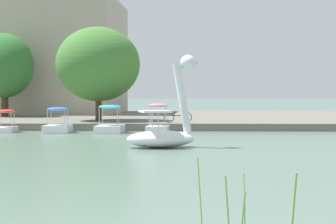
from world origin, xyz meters
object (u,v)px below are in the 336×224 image
pedal_boat_blue (58,125)px  bicycle_parked (178,117)px  swan_boat (165,128)px  pedal_boat_cyan (110,125)px  pedal_boat_red (6,125)px  tree_broadleaf_left (5,66)px  tree_broadleaf_behind_dock (98,64)px  pedal_boat_pink (158,124)px

pedal_boat_blue → bicycle_parked: (6.70, 2.62, 0.33)m
swan_boat → bicycle_parked: (0.42, 11.21, -0.02)m
pedal_boat_cyan → pedal_boat_red: 5.92m
pedal_boat_cyan → pedal_boat_blue: bearing=178.0°
pedal_boat_cyan → bicycle_parked: (3.76, 2.73, 0.31)m
tree_broadleaf_left → tree_broadleaf_behind_dock: bearing=-38.4°
tree_broadleaf_behind_dock → bicycle_parked: size_ratio=4.44×
pedal_boat_red → bicycle_parked: pedal_boat_red is taller
swan_boat → tree_broadleaf_behind_dock: 15.07m
pedal_boat_red → bicycle_parked: (9.67, 2.46, 0.33)m
pedal_boat_cyan → tree_broadleaf_left: (-9.74, 11.98, 3.90)m
tree_broadleaf_left → pedal_boat_blue: bearing=-60.2°
pedal_boat_blue → bicycle_parked: bearing=21.4°
swan_boat → pedal_boat_blue: bearing=126.2°
pedal_boat_cyan → bicycle_parked: bearing=35.9°
pedal_boat_blue → bicycle_parked: size_ratio=1.33×
pedal_boat_cyan → tree_broadleaf_behind_dock: bearing=105.0°
pedal_boat_cyan → pedal_boat_red: bearing=177.4°
pedal_boat_red → bicycle_parked: size_ratio=1.10×
pedal_boat_cyan → pedal_boat_blue: size_ratio=1.04×
swan_boat → bicycle_parked: swan_boat is taller
pedal_boat_cyan → pedal_boat_blue: 2.94m
pedal_boat_red → pedal_boat_cyan: bearing=-2.6°
swan_boat → tree_broadleaf_left: tree_broadleaf_left is taller
pedal_boat_cyan → tree_broadleaf_left: 15.92m
pedal_boat_red → tree_broadleaf_behind_dock: bearing=49.1°
pedal_boat_cyan → tree_broadleaf_behind_dock: size_ratio=0.31×
swan_boat → pedal_boat_blue: swan_boat is taller
pedal_boat_cyan → pedal_boat_red: (-5.91, 0.27, -0.02)m
bicycle_parked → swan_boat: bearing=-92.2°
tree_broadleaf_left → tree_broadleaf_behind_dock: tree_broadleaf_left is taller
tree_broadleaf_behind_dock → bicycle_parked: 6.75m
pedal_boat_cyan → tree_broadleaf_left: bearing=129.1°
tree_broadleaf_left → bicycle_parked: 16.75m
swan_boat → pedal_boat_pink: bearing=94.5°
pedal_boat_pink → tree_broadleaf_left: bearing=136.0°
swan_boat → pedal_boat_red: (-9.25, 8.75, -0.35)m
pedal_boat_pink → pedal_boat_cyan: bearing=-180.0°
pedal_boat_cyan → tree_broadleaf_behind_dock: tree_broadleaf_behind_dock is taller
tree_broadleaf_behind_dock → pedal_boat_red: bearing=-130.9°
pedal_boat_red → bicycle_parked: bearing=14.3°
tree_broadleaf_behind_dock → bicycle_parked: (5.21, -2.69, -3.34)m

